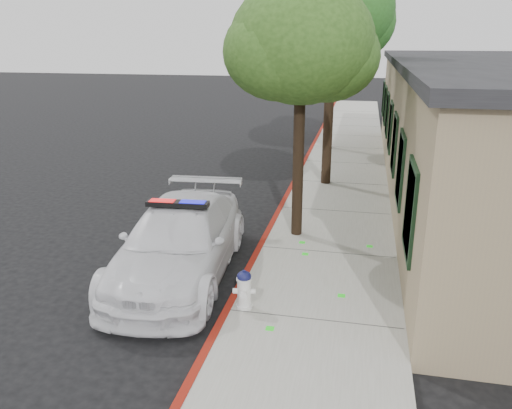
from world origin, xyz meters
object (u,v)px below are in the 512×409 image
Objects in this scene: street_tree_far at (331,48)px; fire_hydrant at (244,289)px; clapboard_building at (510,130)px; street_tree_near at (302,48)px; street_tree_mid at (333,14)px; police_car at (180,241)px.

fire_hydrant is at bearing -91.47° from street_tree_far.
street_tree_near is (-5.89, -5.00, 2.48)m from clapboard_building.
clapboard_building is 3.50× the size of street_tree_near.
street_tree_near is at bearing 74.89° from fire_hydrant.
street_tree_near is at bearing -93.94° from street_tree_mid.
street_tree_mid is (0.34, 4.95, 0.91)m from street_tree_near.
street_tree_near reaches higher than street_tree_far.
fire_hydrant is (-6.34, -8.85, -1.61)m from clapboard_building.
clapboard_building is 8.62m from street_tree_far.
fire_hydrant is 0.13× the size of street_tree_far.
police_car is 9.20m from street_tree_mid.
clapboard_building reaches higher than police_car.
police_car is 0.91× the size of street_tree_near.
police_car is 0.77× the size of street_tree_mid.
clapboard_building is at bearing 38.94° from police_car.
street_tree_far reaches higher than police_car.
street_tree_mid is at bearing -85.94° from street_tree_far.
police_car is 0.96× the size of street_tree_far.
fire_hydrant is 15.16m from street_tree_far.
street_tree_far reaches higher than fire_hydrant.
street_tree_near reaches higher than police_car.
clapboard_building is at bearing 0.51° from street_tree_mid.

